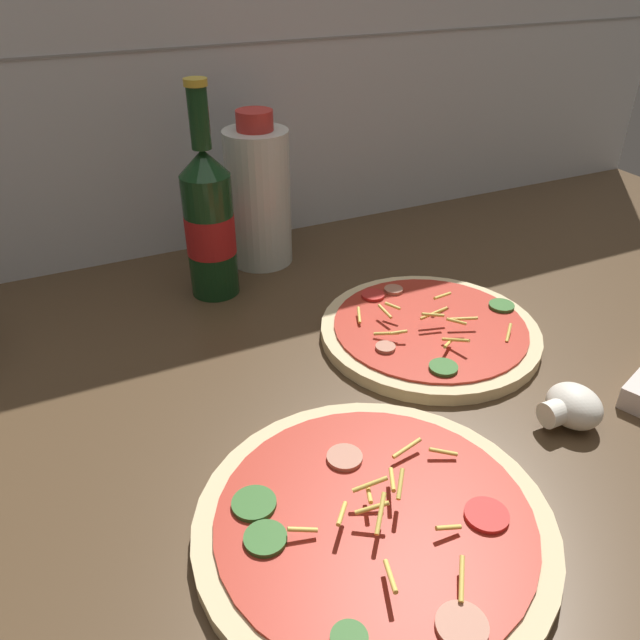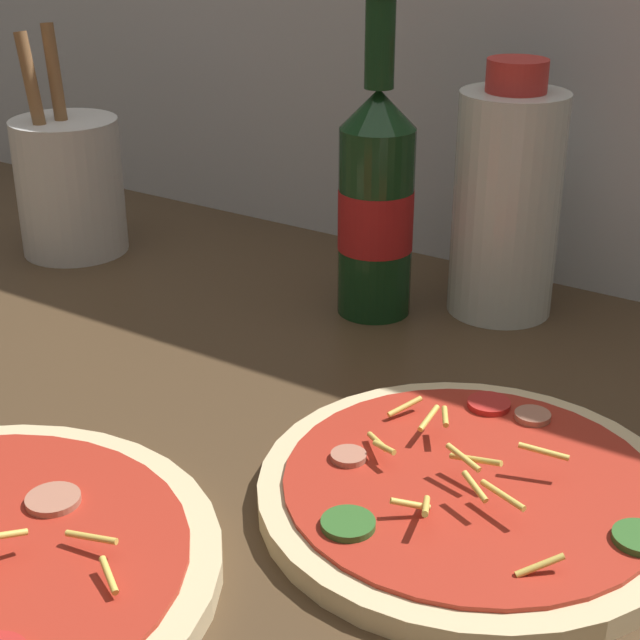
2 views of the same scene
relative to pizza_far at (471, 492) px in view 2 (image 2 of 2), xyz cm
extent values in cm
cube|color=#4C3823|center=(-11.66, -9.71, -2.10)|extent=(160.00, 90.00, 2.50)
cylinder|color=#B7755B|center=(-18.67, -14.94, 0.99)|extent=(3.08, 3.08, 0.40)
cylinder|color=#EFCC56|center=(-13.70, -16.82, 1.66)|extent=(3.14, 0.95, 0.70)
cylinder|color=#EFCC56|center=(-11.01, -18.32, 1.44)|extent=(2.30, 1.57, 0.73)
cylinder|color=beige|center=(0.00, -0.01, -0.14)|extent=(25.04, 25.04, 1.41)
cylinder|color=#B22D1E|center=(0.00, -0.01, 0.71)|extent=(22.04, 22.04, 0.30)
cylinder|color=#B7755B|center=(-7.14, -2.11, 1.06)|extent=(2.17, 2.17, 0.40)
cylinder|color=#B7755B|center=(0.25, 8.51, 1.06)|extent=(2.33, 2.33, 0.40)
cylinder|color=red|center=(-2.76, 8.40, 1.06)|extent=(2.85, 2.85, 0.40)
cylinder|color=#336628|center=(-3.63, -7.82, 1.06)|extent=(2.99, 2.99, 0.40)
cylinder|color=#EFCC56|center=(6.44, -5.80, 1.33)|extent=(2.13, 2.04, 1.19)
cylinder|color=#EFCC56|center=(-6.89, 4.37, 1.49)|extent=(1.42, 2.57, 0.81)
cylinder|color=#EFCC56|center=(-4.38, 2.84, 2.18)|extent=(0.52, 2.61, 0.70)
cylinder|color=#EFCC56|center=(0.21, -0.20, 2.39)|extent=(3.39, 0.73, 1.16)
cylinder|color=#EFCC56|center=(2.82, -2.28, 2.15)|extent=(3.09, 1.52, 0.40)
cylinder|color=#EFCC56|center=(1.39, -2.84, 2.48)|extent=(2.13, 1.50, 0.85)
cylinder|color=#EFCC56|center=(3.23, 2.49, 2.56)|extent=(2.94, 1.13, 0.71)
cylinder|color=#EFCC56|center=(-3.32, 2.94, 2.58)|extent=(1.28, 1.88, 0.47)
cylinder|color=#EFCC56|center=(-6.10, -0.46, 1.59)|extent=(2.41, 2.03, 0.88)
cylinder|color=#EFCC56|center=(-0.31, -0.76, 2.64)|extent=(2.57, 1.19, 0.74)
cylinder|color=#EFCC56|center=(-0.33, -5.21, 1.94)|extent=(1.67, 3.06, 1.45)
cylinder|color=#EFCC56|center=(-1.31, -5.16, 1.66)|extent=(2.03, 1.62, 0.90)
cylinder|color=#EFCC56|center=(-5.10, -1.41, 2.01)|extent=(1.85, 0.99, 0.57)
cylinder|color=#143819|center=(-19.02, 21.05, 6.96)|extent=(6.12, 6.12, 15.62)
cone|color=#143819|center=(-19.02, 21.05, 16.32)|extent=(6.12, 6.12, 3.11)
cylinder|color=#143819|center=(-19.02, 21.05, 21.33)|extent=(2.32, 2.32, 6.91)
cylinder|color=red|center=(-19.02, 21.05, 7.27)|extent=(6.18, 6.18, 5.00)
cylinder|color=silver|center=(-10.31, 27.16, 8.35)|extent=(8.70, 8.70, 18.39)
cylinder|color=red|center=(-10.31, 27.16, 18.80)|extent=(4.78, 4.78, 2.51)
cylinder|color=silver|center=(-50.91, 17.64, 5.61)|extent=(10.09, 10.09, 12.93)
cylinder|color=olive|center=(-51.32, 15.19, 12.30)|extent=(4.14, 1.85, 15.92)
cylinder|color=olive|center=(-50.98, 17.51, 12.54)|extent=(4.08, 2.92, 16.39)
camera|label=1|loc=(-37.16, -49.19, 38.83)|focal=35.00mm
camera|label=2|loc=(18.95, -44.88, 32.92)|focal=55.00mm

